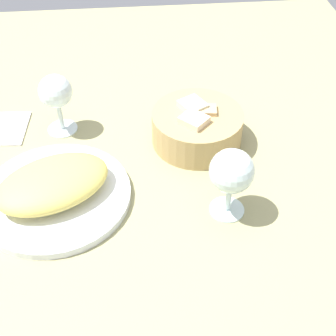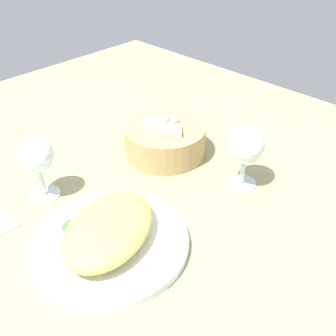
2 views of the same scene
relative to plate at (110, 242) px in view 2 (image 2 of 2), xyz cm
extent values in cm
cube|color=#9A9666|center=(6.23, 7.45, -1.70)|extent=(140.00, 140.00, 2.00)
cylinder|color=white|center=(0.00, 0.00, 0.00)|extent=(26.21, 26.21, 1.40)
ellipsoid|color=#D9C65D|center=(0.00, 0.00, 3.11)|extent=(23.28, 19.98, 4.82)
cone|color=#3C8030|center=(-2.15, 6.83, 1.56)|extent=(4.20, 4.20, 1.71)
cylinder|color=tan|center=(26.65, 13.32, 2.62)|extent=(17.65, 17.65, 6.64)
cube|color=tan|center=(28.47, 13.89, 4.92)|extent=(4.05, 3.72, 3.68)
cube|color=beige|center=(25.91, 15.23, 4.84)|extent=(6.08, 6.26, 4.77)
cube|color=beige|center=(25.53, 10.70, 4.88)|extent=(6.24, 6.24, 4.64)
cylinder|color=silver|center=(29.21, -5.52, -0.40)|extent=(5.94, 5.94, 0.60)
cylinder|color=silver|center=(29.21, -5.52, 2.37)|extent=(1.00, 1.00, 4.94)
sphere|color=silver|center=(29.21, -5.52, 8.49)|extent=(7.29, 7.29, 7.29)
cylinder|color=silver|center=(-0.21, 19.60, -0.40)|extent=(6.03, 6.03, 0.60)
cylinder|color=silver|center=(-0.21, 19.60, 2.60)|extent=(1.00, 1.00, 5.40)
sphere|color=silver|center=(-0.21, 19.60, 8.58)|extent=(6.56, 6.56, 6.56)
camera|label=1|loc=(14.23, -56.34, 57.96)|focal=48.95mm
camera|label=2|loc=(-28.48, -40.95, 49.05)|focal=44.07mm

